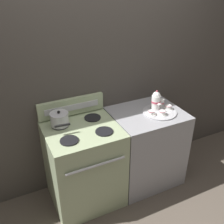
{
  "coord_description": "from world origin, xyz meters",
  "views": [
    {
      "loc": [
        -1.04,
        -2.01,
        2.21
      ],
      "look_at": [
        -0.04,
        0.04,
        0.96
      ],
      "focal_mm": 42.0,
      "sensor_mm": 36.0,
      "label": 1
    }
  ],
  "objects_px": {
    "stove": "(84,165)",
    "teacup_left": "(162,113)",
    "serving_tray": "(160,112)",
    "teacup_front": "(168,107)",
    "creamer_jug": "(162,103)",
    "saucepan": "(60,119)",
    "teapot": "(156,100)",
    "teacup_right": "(152,113)"
  },
  "relations": [
    {
      "from": "stove",
      "to": "teacup_left",
      "type": "bearing_deg",
      "value": -8.64
    },
    {
      "from": "serving_tray",
      "to": "teacup_front",
      "type": "xyz_separation_m",
      "value": [
        0.12,
        0.01,
        0.03
      ]
    },
    {
      "from": "serving_tray",
      "to": "teacup_left",
      "type": "relative_size",
      "value": 3.55
    },
    {
      "from": "teacup_front",
      "to": "creamer_jug",
      "type": "distance_m",
      "value": 0.09
    },
    {
      "from": "teacup_front",
      "to": "creamer_jug",
      "type": "relative_size",
      "value": 1.23
    },
    {
      "from": "saucepan",
      "to": "teacup_left",
      "type": "height_order",
      "value": "saucepan"
    },
    {
      "from": "stove",
      "to": "teapot",
      "type": "relative_size",
      "value": 4.18
    },
    {
      "from": "teacup_left",
      "to": "teapot",
      "type": "bearing_deg",
      "value": 84.28
    },
    {
      "from": "stove",
      "to": "teapot",
      "type": "height_order",
      "value": "teapot"
    },
    {
      "from": "teacup_right",
      "to": "stove",
      "type": "bearing_deg",
      "value": 174.01
    },
    {
      "from": "teacup_left",
      "to": "teacup_front",
      "type": "distance_m",
      "value": 0.15
    },
    {
      "from": "serving_tray",
      "to": "stove",
      "type": "bearing_deg",
      "value": 176.12
    },
    {
      "from": "saucepan",
      "to": "teacup_right",
      "type": "distance_m",
      "value": 0.93
    },
    {
      "from": "saucepan",
      "to": "serving_tray",
      "type": "height_order",
      "value": "saucepan"
    },
    {
      "from": "creamer_jug",
      "to": "teacup_front",
      "type": "bearing_deg",
      "value": -72.39
    },
    {
      "from": "stove",
      "to": "teacup_left",
      "type": "relative_size",
      "value": 8.95
    },
    {
      "from": "teacup_right",
      "to": "teacup_front",
      "type": "distance_m",
      "value": 0.23
    },
    {
      "from": "serving_tray",
      "to": "teacup_left",
      "type": "bearing_deg",
      "value": -104.27
    },
    {
      "from": "saucepan",
      "to": "stove",
      "type": "bearing_deg",
      "value": -39.7
    },
    {
      "from": "stove",
      "to": "serving_tray",
      "type": "bearing_deg",
      "value": -3.88
    },
    {
      "from": "stove",
      "to": "serving_tray",
      "type": "xyz_separation_m",
      "value": [
        0.85,
        -0.06,
        0.45
      ]
    },
    {
      "from": "creamer_jug",
      "to": "stove",
      "type": "bearing_deg",
      "value": -177.73
    },
    {
      "from": "teacup_left",
      "to": "teacup_right",
      "type": "bearing_deg",
      "value": 153.23
    },
    {
      "from": "stove",
      "to": "creamer_jug",
      "type": "height_order",
      "value": "creamer_jug"
    },
    {
      "from": "saucepan",
      "to": "teapot",
      "type": "xyz_separation_m",
      "value": [
        1.01,
        -0.12,
        0.04
      ]
    },
    {
      "from": "serving_tray",
      "to": "teacup_front",
      "type": "height_order",
      "value": "teacup_front"
    },
    {
      "from": "teacup_front",
      "to": "creamer_jug",
      "type": "xyz_separation_m",
      "value": [
        -0.03,
        0.09,
        0.02
      ]
    },
    {
      "from": "teapot",
      "to": "teacup_right",
      "type": "relative_size",
      "value": 2.14
    },
    {
      "from": "stove",
      "to": "teapot",
      "type": "bearing_deg",
      "value": 1.05
    },
    {
      "from": "teapot",
      "to": "teacup_right",
      "type": "xyz_separation_m",
      "value": [
        -0.11,
        -0.09,
        -0.08
      ]
    },
    {
      "from": "stove",
      "to": "teacup_right",
      "type": "height_order",
      "value": "teacup_right"
    },
    {
      "from": "saucepan",
      "to": "teapot",
      "type": "height_order",
      "value": "teapot"
    },
    {
      "from": "teacup_left",
      "to": "teacup_front",
      "type": "relative_size",
      "value": 1.0
    },
    {
      "from": "teacup_right",
      "to": "teacup_front",
      "type": "relative_size",
      "value": 1.0
    },
    {
      "from": "creamer_jug",
      "to": "saucepan",
      "type": "bearing_deg",
      "value": 174.65
    },
    {
      "from": "teacup_left",
      "to": "teacup_front",
      "type": "xyz_separation_m",
      "value": [
        0.13,
        0.08,
        0.0
      ]
    },
    {
      "from": "stove",
      "to": "teacup_left",
      "type": "xyz_separation_m",
      "value": [
        0.83,
        -0.13,
        0.48
      ]
    },
    {
      "from": "teacup_right",
      "to": "creamer_jug",
      "type": "relative_size",
      "value": 1.23
    },
    {
      "from": "teacup_left",
      "to": "creamer_jug",
      "type": "bearing_deg",
      "value": 57.31
    },
    {
      "from": "stove",
      "to": "creamer_jug",
      "type": "bearing_deg",
      "value": 2.27
    },
    {
      "from": "teacup_front",
      "to": "teapot",
      "type": "bearing_deg",
      "value": 150.78
    },
    {
      "from": "teacup_right",
      "to": "serving_tray",
      "type": "bearing_deg",
      "value": 9.54
    }
  ]
}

